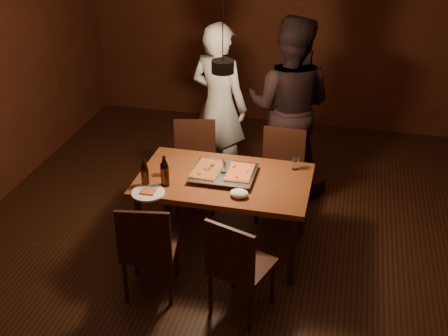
% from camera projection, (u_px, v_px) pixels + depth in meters
% --- Properties ---
extents(room_shell, '(6.00, 6.00, 6.00)m').
position_uv_depth(room_shell, '(223.00, 108.00, 4.60)').
color(room_shell, '#3A1B0F').
rests_on(room_shell, ground).
extents(dining_table, '(1.50, 0.90, 0.75)m').
position_uv_depth(dining_table, '(224.00, 185.00, 4.92)').
color(dining_table, brown).
rests_on(dining_table, floor).
extents(chair_far_left, '(0.51, 0.51, 0.49)m').
position_uv_depth(chair_far_left, '(195.00, 156.00, 5.71)').
color(chair_far_left, '#38190F').
rests_on(chair_far_left, floor).
extents(chair_far_right, '(0.44, 0.44, 0.49)m').
position_uv_depth(chair_far_right, '(281.00, 166.00, 5.53)').
color(chair_far_right, '#38190F').
rests_on(chair_far_right, floor).
extents(chair_near_left, '(0.48, 0.48, 0.49)m').
position_uv_depth(chair_near_left, '(147.00, 243.00, 4.41)').
color(chair_near_left, '#38190F').
rests_on(chair_near_left, floor).
extents(chair_near_right, '(0.53, 0.53, 0.49)m').
position_uv_depth(chair_near_right, '(237.00, 260.00, 4.22)').
color(chair_near_right, '#38190F').
rests_on(chair_near_right, floor).
extents(pizza_tray, '(0.56, 0.47, 0.05)m').
position_uv_depth(pizza_tray, '(224.00, 174.00, 4.90)').
color(pizza_tray, silver).
rests_on(pizza_tray, dining_table).
extents(pizza_meat, '(0.25, 0.38, 0.02)m').
position_uv_depth(pizza_meat, '(208.00, 169.00, 4.91)').
color(pizza_meat, maroon).
rests_on(pizza_meat, pizza_tray).
extents(pizza_cheese, '(0.23, 0.35, 0.02)m').
position_uv_depth(pizza_cheese, '(240.00, 172.00, 4.86)').
color(pizza_cheese, gold).
rests_on(pizza_cheese, pizza_tray).
extents(spatula, '(0.17, 0.26, 0.04)m').
position_uv_depth(spatula, '(226.00, 169.00, 4.91)').
color(spatula, silver).
rests_on(spatula, pizza_tray).
extents(beer_bottle_a, '(0.07, 0.07, 0.25)m').
position_uv_depth(beer_bottle_a, '(145.00, 173.00, 4.71)').
color(beer_bottle_a, black).
rests_on(beer_bottle_a, dining_table).
extents(beer_bottle_b, '(0.07, 0.07, 0.28)m').
position_uv_depth(beer_bottle_b, '(165.00, 171.00, 4.71)').
color(beer_bottle_b, black).
rests_on(beer_bottle_b, dining_table).
extents(water_glass_left, '(0.07, 0.07, 0.11)m').
position_uv_depth(water_glass_left, '(164.00, 170.00, 4.90)').
color(water_glass_left, silver).
rests_on(water_glass_left, dining_table).
extents(water_glass_right, '(0.06, 0.06, 0.13)m').
position_uv_depth(water_glass_right, '(295.00, 163.00, 5.00)').
color(water_glass_right, silver).
rests_on(water_glass_right, dining_table).
extents(plate_slice, '(0.28, 0.28, 0.03)m').
position_uv_depth(plate_slice, '(148.00, 193.00, 4.65)').
color(plate_slice, white).
rests_on(plate_slice, dining_table).
extents(napkin, '(0.16, 0.12, 0.07)m').
position_uv_depth(napkin, '(239.00, 193.00, 4.60)').
color(napkin, white).
rests_on(napkin, dining_table).
extents(diner_white, '(0.75, 0.61, 1.78)m').
position_uv_depth(diner_white, '(219.00, 105.00, 5.98)').
color(diner_white, white).
rests_on(diner_white, floor).
extents(diner_dark, '(0.99, 0.80, 1.90)m').
position_uv_depth(diner_dark, '(289.00, 107.00, 5.79)').
color(diner_dark, black).
rests_on(diner_dark, floor).
extents(pendant_lamp, '(0.18, 0.18, 1.10)m').
position_uv_depth(pendant_lamp, '(223.00, 65.00, 4.43)').
color(pendant_lamp, black).
rests_on(pendant_lamp, ceiling).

